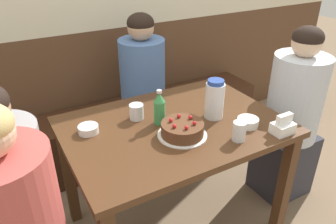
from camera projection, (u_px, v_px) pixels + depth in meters
name	position (u px, v px, depth m)	size (l,w,h in m)	color
ground_plane	(173.00, 224.00, 2.07)	(12.00, 12.00, 0.00)	#846B51
bench_seat	(121.00, 133.00, 2.60)	(2.40, 0.38, 0.45)	#381E11
dining_table	(174.00, 141.00, 1.77)	(1.13, 0.81, 0.73)	#4C2D19
birthday_cake	(182.00, 129.00, 1.60)	(0.25, 0.25, 0.09)	white
water_pitcher	(215.00, 99.00, 1.74)	(0.10, 0.10, 0.22)	white
soju_bottle	(159.00, 108.00, 1.68)	(0.06, 0.06, 0.19)	#388E4C
napkin_holder	(283.00, 126.00, 1.62)	(0.11, 0.08, 0.11)	white
bowl_soup_white	(248.00, 122.00, 1.69)	(0.11, 0.11, 0.04)	white
bowl_rice_small	(88.00, 129.00, 1.64)	(0.10, 0.10, 0.04)	white
glass_water_tall	(136.00, 112.00, 1.75)	(0.08, 0.08, 0.08)	silver
glass_tumbler_short	(239.00, 131.00, 1.56)	(0.06, 0.06, 0.10)	silver
person_teal_shirt	(144.00, 101.00, 2.38)	(0.32, 0.34, 1.18)	#33333D
person_pale_blue_shirt	(291.00, 121.00, 2.10)	(0.34, 0.33, 1.17)	#33333D
person_grey_tee	(13.00, 209.00, 1.43)	(0.35, 0.35, 1.14)	#33333D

